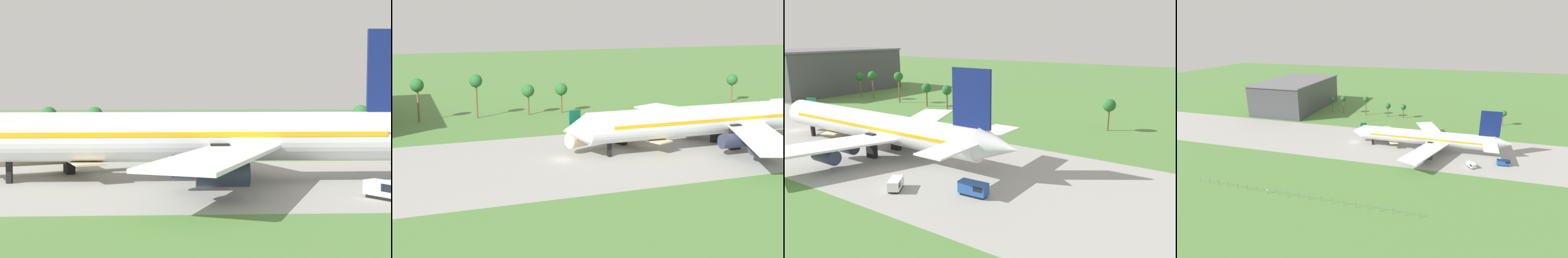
{
  "view_description": "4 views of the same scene",
  "coord_description": "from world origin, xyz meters",
  "views": [
    {
      "loc": [
        30.94,
        -80.57,
        12.35
      ],
      "look_at": [
        34.73,
        -0.72,
        7.16
      ],
      "focal_mm": 55.0,
      "sensor_mm": 36.0,
      "label": 1
    },
    {
      "loc": [
        -30.92,
        -100.77,
        29.3
      ],
      "look_at": [
        5.27,
        -0.72,
        6.16
      ],
      "focal_mm": 50.0,
      "sensor_mm": 36.0,
      "label": 2
    },
    {
      "loc": [
        102.73,
        -57.61,
        26.4
      ],
      "look_at": [
        64.19,
        -0.72,
        9.44
      ],
      "focal_mm": 35.0,
      "sensor_mm": 36.0,
      "label": 3
    },
    {
      "loc": [
        48.35,
        -133.72,
        53.54
      ],
      "look_at": [
        8.14,
        5.0,
        6.0
      ],
      "focal_mm": 28.0,
      "sensor_mm": 36.0,
      "label": 4
    }
  ],
  "objects": [
    {
      "name": "palm_tree_row",
      "position": [
        4.37,
        49.84,
        8.23
      ],
      "size": [
        110.22,
        3.6,
        12.26
      ],
      "color": "brown",
      "rests_on": "ground_plane"
    },
    {
      "name": "taxiway_strip",
      "position": [
        0.0,
        0.0,
        0.01
      ],
      "size": [
        320.0,
        44.0,
        0.02
      ],
      "color": "#9E9E99",
      "rests_on": "ground_plane"
    },
    {
      "name": "regional_aircraft",
      "position": [
        16.28,
        8.34,
        3.08
      ],
      "size": [
        28.96,
        26.42,
        9.33
      ],
      "color": "beige",
      "rests_on": "ground_plane"
    },
    {
      "name": "jet_airliner",
      "position": [
        36.53,
        -0.72,
        6.09
      ],
      "size": [
        72.36,
        57.83,
        20.58
      ],
      "color": "white",
      "rests_on": "ground_plane"
    },
    {
      "name": "ground_plane",
      "position": [
        0.0,
        0.0,
        0.0
      ],
      "size": [
        600.0,
        600.0,
        0.0
      ],
      "primitive_type": "plane",
      "color": "#517F3D"
    }
  ]
}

